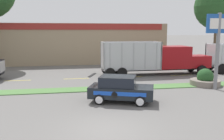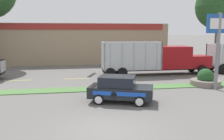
% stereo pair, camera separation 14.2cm
% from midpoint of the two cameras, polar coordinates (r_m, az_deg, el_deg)
% --- Properties ---
extents(ground_plane, '(600.00, 600.00, 0.00)m').
position_cam_midpoint_polar(ground_plane, '(11.92, -0.97, -13.35)').
color(ground_plane, slate).
extents(grass_verge, '(120.00, 1.59, 0.06)m').
position_cam_midpoint_polar(grass_verge, '(19.66, -4.59, -4.37)').
color(grass_verge, '#517F42').
rests_on(grass_verge, ground_plane).
extents(centre_line_3, '(2.40, 0.14, 0.01)m').
position_cam_midpoint_polar(centre_line_3, '(24.75, -20.53, -2.24)').
color(centre_line_3, yellow).
rests_on(centre_line_3, ground_plane).
extents(centre_line_4, '(2.40, 0.14, 0.01)m').
position_cam_midpoint_polar(centre_line_4, '(24.30, -7.93, -1.95)').
color(centre_line_4, yellow).
rests_on(centre_line_4, ground_plane).
extents(centre_line_5, '(2.40, 0.14, 0.01)m').
position_cam_midpoint_polar(centre_line_5, '(25.04, 4.52, -1.58)').
color(centre_line_5, yellow).
rests_on(centre_line_5, ground_plane).
extents(centre_line_6, '(2.40, 0.14, 0.01)m').
position_cam_midpoint_polar(centre_line_6, '(26.86, 15.77, -1.18)').
color(centre_line_6, yellow).
rests_on(centre_line_6, ground_plane).
extents(dump_truck_mid, '(11.57, 2.78, 3.46)m').
position_cam_midpoint_polar(dump_truck_mid, '(26.92, 12.09, 2.40)').
color(dump_truck_mid, black).
rests_on(dump_truck_mid, ground_plane).
extents(rally_car, '(4.44, 3.15, 1.71)m').
position_cam_midpoint_polar(rally_car, '(16.04, 2.07, -4.29)').
color(rally_car, black).
rests_on(rally_car, ground_plane).
extents(store_sign_post, '(2.04, 0.28, 5.90)m').
position_cam_midpoint_polar(store_sign_post, '(20.80, 23.35, 6.85)').
color(store_sign_post, gray).
rests_on(store_sign_post, ground_plane).
extents(stone_planter, '(2.47, 2.47, 1.43)m').
position_cam_midpoint_polar(stone_planter, '(22.37, 20.72, -2.13)').
color(stone_planter, slate).
rests_on(stone_planter, ground_plane).
extents(store_building_backdrop, '(33.91, 12.10, 5.60)m').
position_cam_midpoint_polar(store_building_backdrop, '(39.81, -14.26, 6.07)').
color(store_building_backdrop, '#9E896B').
rests_on(store_building_backdrop, ground_plane).
extents(tree_behind_far_right, '(6.01, 6.01, 12.27)m').
position_cam_midpoint_polar(tree_behind_far_right, '(36.76, 23.36, 14.10)').
color(tree_behind_far_right, brown).
rests_on(tree_behind_far_right, ground_plane).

